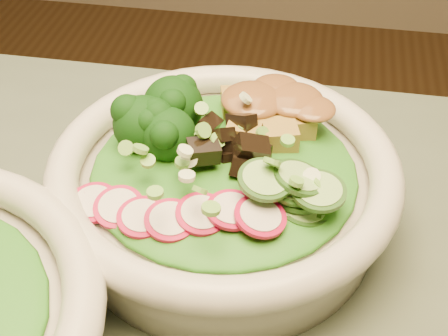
# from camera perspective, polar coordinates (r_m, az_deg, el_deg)

# --- Properties ---
(salad_bowl) EXTENTS (0.27, 0.27, 0.07)m
(salad_bowl) POSITION_cam_1_polar(r_m,az_deg,el_deg) (0.49, 0.00, -1.76)
(salad_bowl) COLOR beige
(salad_bowl) RESTS_ON dining_table
(lettuce_bed) EXTENTS (0.21, 0.21, 0.02)m
(lettuce_bed) POSITION_cam_1_polar(r_m,az_deg,el_deg) (0.48, 0.00, 0.09)
(lettuce_bed) COLOR #1E6214
(lettuce_bed) RESTS_ON salad_bowl
(broccoli_florets) EXTENTS (0.09, 0.08, 0.04)m
(broccoli_florets) POSITION_cam_1_polar(r_m,az_deg,el_deg) (0.50, -6.17, 4.05)
(broccoli_florets) COLOR black
(broccoli_florets) RESTS_ON salad_bowl
(radish_slices) EXTENTS (0.12, 0.06, 0.02)m
(radish_slices) POSITION_cam_1_polar(r_m,az_deg,el_deg) (0.44, -4.70, -4.38)
(radish_slices) COLOR #AC0D38
(radish_slices) RESTS_ON salad_bowl
(cucumber_slices) EXTENTS (0.08, 0.08, 0.04)m
(cucumber_slices) POSITION_cam_1_polar(r_m,az_deg,el_deg) (0.45, 6.91, -1.93)
(cucumber_slices) COLOR #9CCD72
(cucumber_slices) RESTS_ON salad_bowl
(mushroom_heap) EXTENTS (0.08, 0.08, 0.04)m
(mushroom_heap) POSITION_cam_1_polar(r_m,az_deg,el_deg) (0.48, 0.84, 2.18)
(mushroom_heap) COLOR black
(mushroom_heap) RESTS_ON salad_bowl
(tofu_cubes) EXTENTS (0.10, 0.08, 0.04)m
(tofu_cubes) POSITION_cam_1_polar(r_m,az_deg,el_deg) (0.52, 4.21, 4.88)
(tofu_cubes) COLOR olive
(tofu_cubes) RESTS_ON salad_bowl
(peanut_sauce) EXTENTS (0.07, 0.06, 0.02)m
(peanut_sauce) POSITION_cam_1_polar(r_m,az_deg,el_deg) (0.51, 4.28, 6.09)
(peanut_sauce) COLOR brown
(peanut_sauce) RESTS_ON tofu_cubes
(scallion_garnish) EXTENTS (0.19, 0.19, 0.02)m
(scallion_garnish) POSITION_cam_1_polar(r_m,az_deg,el_deg) (0.47, 0.00, 2.38)
(scallion_garnish) COLOR #6EB03E
(scallion_garnish) RESTS_ON salad_bowl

